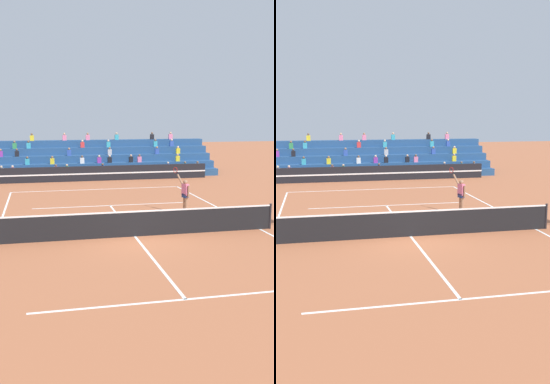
% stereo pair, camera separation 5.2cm
% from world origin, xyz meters
% --- Properties ---
extents(ground_plane, '(120.00, 120.00, 0.00)m').
position_xyz_m(ground_plane, '(0.00, 0.00, 0.00)').
color(ground_plane, '#AD603D').
extents(court_lines, '(11.10, 23.90, 0.01)m').
position_xyz_m(court_lines, '(0.00, 0.00, 0.00)').
color(court_lines, white).
rests_on(court_lines, ground).
extents(tennis_net, '(12.00, 0.10, 1.10)m').
position_xyz_m(tennis_net, '(0.00, 0.00, 0.54)').
color(tennis_net, black).
rests_on(tennis_net, ground).
extents(sponsor_banner_wall, '(18.00, 0.26, 1.10)m').
position_xyz_m(sponsor_banner_wall, '(0.00, 15.87, 0.55)').
color(sponsor_banner_wall, black).
rests_on(sponsor_banner_wall, ground).
extents(bleacher_stand, '(20.95, 4.75, 3.38)m').
position_xyz_m(bleacher_stand, '(0.00, 19.67, 1.02)').
color(bleacher_stand, navy).
rests_on(bleacher_stand, ground).
extents(tennis_player, '(0.53, 1.23, 2.33)m').
position_xyz_m(tennis_player, '(3.27, 3.53, 0.98)').
color(tennis_player, '#9E7051').
rests_on(tennis_player, ground).
extents(tennis_ball, '(0.07, 0.07, 0.07)m').
position_xyz_m(tennis_ball, '(-1.15, 2.74, 0.03)').
color(tennis_ball, '#C6DB33').
rests_on(tennis_ball, ground).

